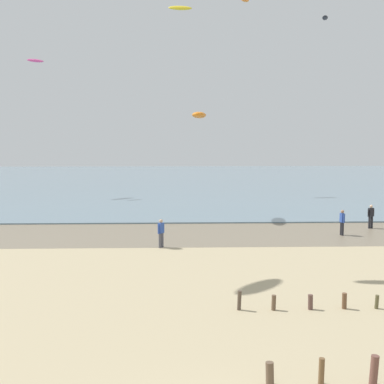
% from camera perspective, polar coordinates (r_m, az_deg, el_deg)
% --- Properties ---
extents(wet_sand_strip, '(120.00, 8.28, 0.01)m').
position_cam_1_polar(wet_sand_strip, '(34.74, -0.15, -4.71)').
color(wet_sand_strip, '#7A6D59').
rests_on(wet_sand_strip, ground).
extents(sea, '(160.00, 70.00, 0.10)m').
position_cam_1_polar(sea, '(73.53, -1.03, 1.18)').
color(sea, slate).
rests_on(sea, ground).
extents(person_nearest_camera, '(0.54, 0.33, 1.71)m').
position_cam_1_polar(person_nearest_camera, '(38.90, 19.26, -2.51)').
color(person_nearest_camera, '#232328').
rests_on(person_nearest_camera, ground).
extents(person_mid_beach, '(0.26, 0.57, 1.71)m').
position_cam_1_polar(person_mid_beach, '(35.66, 16.35, -3.18)').
color(person_mid_beach, '#232328').
rests_on(person_mid_beach, ground).
extents(person_by_waterline, '(0.39, 0.47, 1.71)m').
position_cam_1_polar(person_by_waterline, '(30.57, -3.46, -4.50)').
color(person_by_waterline, '#4C4C56').
rests_on(person_by_waterline, ground).
extents(kite_aloft_0, '(1.86, 1.65, 0.51)m').
position_cam_1_polar(kite_aloft_0, '(58.38, -17.01, 13.79)').
color(kite_aloft_0, '#E54C99').
extents(kite_aloft_4, '(1.29, 1.92, 0.48)m').
position_cam_1_polar(kite_aloft_4, '(60.14, 14.57, 18.23)').
color(kite_aloft_4, black).
extents(kite_aloft_6, '(2.71, 1.16, 0.76)m').
position_cam_1_polar(kite_aloft_6, '(60.57, -1.33, 19.77)').
color(kite_aloft_6, yellow).
extents(kite_aloft_9, '(1.65, 3.26, 0.54)m').
position_cam_1_polar(kite_aloft_9, '(41.05, 0.80, 8.55)').
color(kite_aloft_9, orange).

